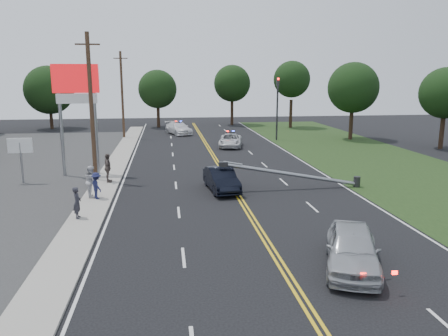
{
  "coord_description": "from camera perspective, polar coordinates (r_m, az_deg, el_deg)",
  "views": [
    {
      "loc": [
        -4.26,
        -18.48,
        7.1
      ],
      "look_at": [
        -0.84,
        7.15,
        1.7
      ],
      "focal_mm": 35.0,
      "sensor_mm": 36.0,
      "label": 1
    }
  ],
  "objects": [
    {
      "name": "bystander_b",
      "position": [
        26.98,
        -16.91,
        -1.67
      ],
      "size": [
        0.9,
        1.05,
        1.87
      ],
      "primitive_type": "imported",
      "rotation": [
        0.0,
        0.0,
        1.8
      ],
      "color": "silver",
      "rests_on": "sidewalk"
    },
    {
      "name": "sidewalk",
      "position": [
        29.63,
        -15.43,
        -2.38
      ],
      "size": [
        1.8,
        70.0,
        0.12
      ],
      "primitive_type": "cube",
      "color": "#9B968C",
      "rests_on": "ground"
    },
    {
      "name": "grass_verge",
      "position": [
        34.3,
        23.78,
        -1.16
      ],
      "size": [
        12.0,
        80.0,
        0.01
      ],
      "primitive_type": "cube",
      "color": "black",
      "rests_on": "ground"
    },
    {
      "name": "emergency_a",
      "position": [
        45.2,
        0.84,
        3.62
      ],
      "size": [
        3.12,
        5.15,
        1.34
      ],
      "primitive_type": "imported",
      "rotation": [
        0.0,
        0.0,
        -0.2
      ],
      "color": "silver",
      "rests_on": "ground"
    },
    {
      "name": "utility_pole_far",
      "position": [
        52.75,
        -13.15,
        9.3
      ],
      "size": [
        1.6,
        0.28,
        10.0
      ],
      "color": "#382619",
      "rests_on": "ground"
    },
    {
      "name": "waiting_sedan",
      "position": [
        17.29,
        16.41,
        -10.05
      ],
      "size": [
        3.45,
        5.1,
        1.61
      ],
      "primitive_type": "imported",
      "rotation": [
        0.0,
        0.0,
        -0.36
      ],
      "color": "#ABAEB3",
      "rests_on": "ground"
    },
    {
      "name": "tree_8",
      "position": [
        63.09,
        8.85,
        11.36
      ],
      "size": [
        5.1,
        5.1,
        9.34
      ],
      "color": "black",
      "rests_on": "ground"
    },
    {
      "name": "fallen_streetlight",
      "position": [
        28.47,
        9.84,
        -0.92
      ],
      "size": [
        9.36,
        0.44,
        1.91
      ],
      "color": "#2D2D30",
      "rests_on": "ground"
    },
    {
      "name": "emergency_b",
      "position": [
        55.68,
        -5.96,
        5.19
      ],
      "size": [
        3.76,
        5.63,
        1.52
      ],
      "primitive_type": "imported",
      "rotation": [
        0.0,
        0.0,
        0.34
      ],
      "color": "silver",
      "rests_on": "ground"
    },
    {
      "name": "tree_13",
      "position": [
        48.74,
        26.99,
        8.71
      ],
      "size": [
        5.03,
        5.03,
        8.08
      ],
      "color": "black",
      "rests_on": "ground"
    },
    {
      "name": "traffic_signal",
      "position": [
        50.16,
        6.98,
        8.4
      ],
      "size": [
        0.28,
        0.41,
        7.05
      ],
      "color": "#2D2D30",
      "rests_on": "ground"
    },
    {
      "name": "centerline_yellow",
      "position": [
        29.65,
        0.87,
        -2.03
      ],
      "size": [
        0.36,
        80.0,
        0.0
      ],
      "primitive_type": "cube",
      "color": "gold",
      "rests_on": "ground"
    },
    {
      "name": "bystander_a",
      "position": [
        23.16,
        -18.63,
        -4.31
      ],
      "size": [
        0.4,
        0.59,
        1.61
      ],
      "primitive_type": "imported",
      "rotation": [
        0.0,
        0.0,
        1.59
      ],
      "color": "#28272F",
      "rests_on": "sidewalk"
    },
    {
      "name": "pylon_sign",
      "position": [
        33.09,
        -18.73,
        9.27
      ],
      "size": [
        3.2,
        0.35,
        8.0
      ],
      "color": "gray",
      "rests_on": "ground"
    },
    {
      "name": "tree_6",
      "position": [
        63.54,
        -8.68,
        10.14
      ],
      "size": [
        5.42,
        5.42,
        8.13
      ],
      "color": "black",
      "rests_on": "ground"
    },
    {
      "name": "tree_9",
      "position": [
        52.46,
        16.52,
        10.01
      ],
      "size": [
        5.73,
        5.73,
        8.78
      ],
      "color": "black",
      "rests_on": "ground"
    },
    {
      "name": "ground",
      "position": [
        20.25,
        5.09,
        -8.78
      ],
      "size": [
        120.0,
        120.0,
        0.0
      ],
      "primitive_type": "plane",
      "color": "black",
      "rests_on": "ground"
    },
    {
      "name": "bystander_c",
      "position": [
        26.49,
        -16.31,
        -2.22
      ],
      "size": [
        1.0,
        1.16,
        1.56
      ],
      "primitive_type": "imported",
      "rotation": [
        0.0,
        0.0,
        2.08
      ],
      "color": "#1B1E45",
      "rests_on": "sidewalk"
    },
    {
      "name": "crashed_sedan",
      "position": [
        27.69,
        -0.35,
        -1.49
      ],
      "size": [
        2.03,
        4.6,
        1.47
      ],
      "primitive_type": "imported",
      "rotation": [
        0.0,
        0.0,
        0.11
      ],
      "color": "black",
      "rests_on": "ground"
    },
    {
      "name": "tree_7",
      "position": [
        66.1,
        1.06,
        10.98
      ],
      "size": [
        5.43,
        5.43,
        8.89
      ],
      "color": "black",
      "rests_on": "ground"
    },
    {
      "name": "bystander_d",
      "position": [
        30.39,
        -14.94,
        0.0
      ],
      "size": [
        0.58,
        1.18,
        1.96
      ],
      "primitive_type": "imported",
      "rotation": [
        0.0,
        0.0,
        1.66
      ],
      "color": "#544843",
      "rests_on": "sidewalk"
    },
    {
      "name": "tree_5",
      "position": [
        65.43,
        -21.89,
        9.43
      ],
      "size": [
        6.61,
        6.61,
        8.66
      ],
      "color": "black",
      "rests_on": "ground"
    },
    {
      "name": "small_sign",
      "position": [
        32.35,
        -25.06,
        2.21
      ],
      "size": [
        1.6,
        0.14,
        3.1
      ],
      "color": "gray",
      "rests_on": "ground"
    },
    {
      "name": "utility_pole_mid",
      "position": [
        30.94,
        -16.93,
        7.56
      ],
      "size": [
        1.6,
        0.28,
        10.0
      ],
      "color": "#382619",
      "rests_on": "ground"
    }
  ]
}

